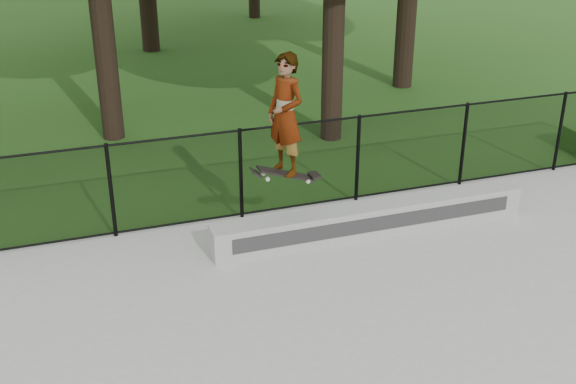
% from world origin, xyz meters
% --- Properties ---
extents(grind_ledge, '(5.01, 0.40, 0.47)m').
position_xyz_m(grind_ledge, '(1.73, 4.70, 0.30)').
color(grind_ledge, '#B8B8B3').
rests_on(grind_ledge, concrete_slab).
extents(skater_airborne, '(0.81, 0.73, 1.91)m').
position_xyz_m(skater_airborne, '(0.33, 4.68, 2.10)').
color(skater_airborne, black).
rests_on(skater_airborne, ground).
extents(chainlink_fence, '(16.06, 0.06, 1.50)m').
position_xyz_m(chainlink_fence, '(0.00, 5.90, 0.81)').
color(chainlink_fence, black).
rests_on(chainlink_fence, concrete_slab).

